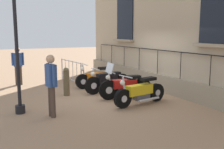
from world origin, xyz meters
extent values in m
plane|color=#9E7A5B|center=(0.00, 0.00, 0.00)|extent=(60.00, 60.00, 0.00)
cube|color=gray|center=(-1.89, 0.00, 0.34)|extent=(0.20, 12.88, 0.68)
cube|color=black|center=(-1.95, 2.83, 3.07)|extent=(0.06, 1.50, 2.15)
cube|color=tan|center=(-1.87, 2.83, 1.94)|extent=(0.24, 1.70, 0.10)
cube|color=black|center=(-1.95, -2.83, 3.07)|extent=(0.06, 1.50, 2.15)
cube|color=tan|center=(-1.87, -2.83, 1.94)|extent=(0.24, 1.70, 0.10)
cube|color=black|center=(-1.85, 0.00, 1.64)|extent=(0.03, 10.82, 0.03)
cylinder|color=black|center=(-1.85, -5.41, 1.16)|extent=(0.02, 0.02, 0.96)
cylinder|color=black|center=(-1.85, -4.06, 1.16)|extent=(0.02, 0.02, 0.96)
cylinder|color=black|center=(-1.85, -2.70, 1.16)|extent=(0.02, 0.02, 0.96)
cylinder|color=black|center=(-1.85, -1.35, 1.16)|extent=(0.02, 0.02, 0.96)
cylinder|color=black|center=(-1.85, 0.00, 1.16)|extent=(0.02, 0.02, 0.96)
cylinder|color=black|center=(-1.85, 1.35, 1.16)|extent=(0.02, 0.02, 0.96)
cylinder|color=black|center=(-1.85, 2.70, 1.16)|extent=(0.02, 0.02, 0.96)
cylinder|color=black|center=(0.75, -1.61, 0.31)|extent=(0.63, 0.17, 0.62)
cylinder|color=silver|center=(0.75, -1.61, 0.31)|extent=(0.23, 0.17, 0.22)
cylinder|color=black|center=(-0.56, -1.55, 0.31)|extent=(0.63, 0.17, 0.62)
cylinder|color=silver|center=(-0.56, -1.55, 0.31)|extent=(0.23, 0.17, 0.22)
cube|color=orange|center=(0.14, -1.58, 0.50)|extent=(0.89, 0.35, 0.29)
cube|color=#4C4C51|center=(0.04, -1.58, 0.28)|extent=(0.54, 0.27, 0.22)
cube|color=black|center=(-0.21, -1.56, 0.82)|extent=(0.51, 0.30, 0.10)
cylinder|color=silver|center=(0.70, -1.61, 0.67)|extent=(0.16, 0.07, 0.72)
cylinder|color=silver|center=(0.65, -1.61, 1.02)|extent=(0.07, 0.67, 0.04)
sphere|color=white|center=(0.77, -1.61, 0.84)|extent=(0.16, 0.16, 0.16)
cylinder|color=silver|center=(-0.12, -1.40, 0.17)|extent=(0.79, 0.12, 0.08)
cylinder|color=black|center=(0.76, -0.50, 0.34)|extent=(0.69, 0.18, 0.68)
cylinder|color=silver|center=(0.76, -0.50, 0.34)|extent=(0.25, 0.15, 0.24)
cylinder|color=black|center=(-0.59, -0.65, 0.34)|extent=(0.69, 0.18, 0.68)
cylinder|color=silver|center=(-0.59, -0.65, 0.34)|extent=(0.25, 0.15, 0.24)
cube|color=black|center=(0.13, -0.57, 0.58)|extent=(0.87, 0.37, 0.39)
cube|color=#4C4C51|center=(0.03, -0.58, 0.31)|extent=(0.53, 0.27, 0.24)
cube|color=black|center=(-0.21, -0.61, 0.73)|extent=(0.50, 0.30, 0.10)
cylinder|color=silver|center=(0.71, -0.50, 0.65)|extent=(0.16, 0.08, 0.63)
cylinder|color=silver|center=(0.66, -0.51, 0.97)|extent=(0.10, 0.60, 0.04)
sphere|color=white|center=(0.78, -0.49, 0.79)|extent=(0.16, 0.16, 0.16)
cylinder|color=silver|center=(-0.14, -0.45, 0.19)|extent=(0.76, 0.16, 0.08)
cylinder|color=black|center=(0.58, 0.47, 0.35)|extent=(0.70, 0.20, 0.69)
cylinder|color=silver|center=(0.58, 0.47, 0.35)|extent=(0.26, 0.17, 0.24)
cylinder|color=black|center=(-0.69, 0.64, 0.35)|extent=(0.70, 0.20, 0.69)
cylinder|color=silver|center=(-0.69, 0.64, 0.35)|extent=(0.26, 0.17, 0.24)
cube|color=red|center=(0.00, 0.55, 0.53)|extent=(0.90, 0.45, 0.29)
cube|color=#4C4C51|center=(-0.10, 0.56, 0.31)|extent=(0.55, 0.34, 0.24)
cube|color=black|center=(-0.35, 0.59, 0.76)|extent=(0.52, 0.37, 0.10)
cylinder|color=silver|center=(0.54, 0.48, 0.66)|extent=(0.17, 0.08, 0.63)
cylinder|color=silver|center=(0.49, 0.48, 0.97)|extent=(0.13, 0.75, 0.04)
sphere|color=white|center=(0.60, 0.47, 0.79)|extent=(0.16, 0.16, 0.16)
cylinder|color=silver|center=(-0.24, 0.77, 0.19)|extent=(0.78, 0.18, 0.08)
cube|color=silver|center=(0.55, 0.48, 1.12)|extent=(0.20, 0.62, 0.36)
cylinder|color=black|center=(0.65, 1.59, 0.30)|extent=(0.62, 0.23, 0.61)
cylinder|color=silver|center=(0.65, 1.59, 0.30)|extent=(0.23, 0.19, 0.21)
cylinder|color=black|center=(-0.80, 1.38, 0.30)|extent=(0.62, 0.23, 0.61)
cylinder|color=silver|center=(-0.80, 1.38, 0.30)|extent=(0.23, 0.19, 0.21)
cube|color=gold|center=(-0.03, 1.49, 0.50)|extent=(0.99, 0.43, 0.32)
cube|color=#4C4C51|center=(-0.12, 1.48, 0.27)|extent=(0.60, 0.32, 0.21)
cube|color=black|center=(-0.41, 1.44, 0.81)|extent=(0.57, 0.34, 0.10)
cylinder|color=silver|center=(0.60, 1.59, 0.65)|extent=(0.17, 0.08, 0.69)
cylinder|color=silver|center=(0.55, 1.58, 0.99)|extent=(0.13, 0.64, 0.04)
sphere|color=white|center=(0.67, 1.60, 0.81)|extent=(0.16, 0.16, 0.16)
cylinder|color=silver|center=(-0.34, 1.61, 0.17)|extent=(0.86, 0.21, 0.08)
cylinder|color=black|center=(3.58, 0.69, 0.12)|extent=(0.28, 0.28, 0.24)
cylinder|color=black|center=(3.58, 0.69, 2.18)|extent=(0.10, 0.10, 4.36)
cylinder|color=#B7B7BF|center=(0.87, -4.16, 0.53)|extent=(0.05, 0.05, 1.05)
cylinder|color=#B7B7BF|center=(0.67, -2.01, 0.53)|extent=(0.05, 0.05, 1.05)
cylinder|color=#B7B7BF|center=(0.77, -3.09, 1.02)|extent=(0.24, 2.16, 0.04)
cylinder|color=#B7B7BF|center=(0.77, -3.09, 0.15)|extent=(0.24, 2.16, 0.04)
cylinder|color=#B7B7BF|center=(0.83, -3.73, 0.60)|extent=(0.02, 0.02, 0.87)
cylinder|color=#B7B7BF|center=(0.79, -3.30, 0.60)|extent=(0.02, 0.02, 0.87)
cylinder|color=#B7B7BF|center=(0.75, -2.87, 0.60)|extent=(0.02, 0.02, 0.87)
cylinder|color=#B7B7BF|center=(0.71, -2.44, 0.60)|extent=(0.02, 0.02, 0.87)
cylinder|color=brown|center=(1.71, -0.80, 0.45)|extent=(0.23, 0.23, 0.91)
sphere|color=brown|center=(1.71, -0.80, 0.95)|extent=(0.21, 0.21, 0.21)
cylinder|color=#47382D|center=(3.08, -3.73, 0.42)|extent=(0.14, 0.14, 0.84)
cylinder|color=#47382D|center=(2.92, -3.71, 0.42)|extent=(0.14, 0.14, 0.84)
cube|color=#2D4C8C|center=(3.00, -3.72, 1.14)|extent=(0.39, 0.27, 0.59)
sphere|color=tan|center=(3.00, -3.72, 1.58)|extent=(0.23, 0.23, 0.23)
cylinder|color=#2D4C8C|center=(3.22, -3.75, 1.17)|extent=(0.09, 0.09, 0.57)
cylinder|color=#2D4C8C|center=(2.79, -3.69, 1.17)|extent=(0.09, 0.09, 0.57)
cylinder|color=#47382D|center=(2.81, 1.51, 0.43)|extent=(0.14, 0.14, 0.87)
cylinder|color=#47382D|center=(2.83, 1.35, 0.43)|extent=(0.14, 0.14, 0.87)
cube|color=#2D4C8C|center=(2.82, 1.43, 1.17)|extent=(0.26, 0.38, 0.61)
sphere|color=tan|center=(2.82, 1.43, 1.63)|extent=(0.23, 0.23, 0.23)
cylinder|color=#2D4C8C|center=(2.80, 1.65, 1.20)|extent=(0.09, 0.09, 0.58)
cylinder|color=#2D4C8C|center=(2.85, 1.21, 1.20)|extent=(0.09, 0.09, 0.58)
camera|label=1|loc=(4.57, 8.51, 2.35)|focal=42.16mm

